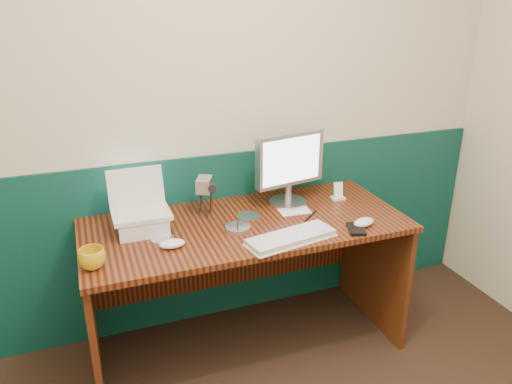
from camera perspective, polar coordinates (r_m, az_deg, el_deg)
name	(u,v)px	position (r m, az deg, el deg)	size (l,w,h in m)	color
back_wall	(198,110)	(2.63, -6.66, 9.31)	(3.50, 0.04, 2.50)	beige
wainscot	(204,240)	(2.87, -5.95, -5.49)	(3.48, 0.02, 1.00)	#073432
desk	(246,287)	(2.67, -1.14, -10.78)	(1.60, 0.70, 0.75)	black
laptop_riser	(142,224)	(2.44, -12.89, -3.53)	(0.23, 0.20, 0.08)	silver
laptop	(139,194)	(2.38, -13.20, -0.24)	(0.27, 0.21, 0.22)	silver
monitor	(289,169)	(2.64, 3.76, 2.59)	(0.39, 0.11, 0.39)	#B2B3B7
keyboard	(291,238)	(2.31, 4.01, -5.28)	(0.42, 0.14, 0.02)	silver
mouse_right	(364,222)	(2.50, 12.22, -3.39)	(0.12, 0.07, 0.04)	silver
mouse_left	(172,244)	(2.27, -9.58, -5.85)	(0.12, 0.07, 0.04)	white
mug	(92,259)	(2.18, -18.24, -7.24)	(0.11, 0.11, 0.09)	gold
camcorder	(205,195)	(2.54, -5.87, -0.37)	(0.10, 0.14, 0.22)	silver
cd_spindle	(238,229)	(2.40, -2.11, -4.20)	(0.12, 0.12, 0.03)	#ACB2BC
cd_loose_a	(162,238)	(2.37, -10.66, -5.22)	(0.11, 0.11, 0.00)	silver
cd_loose_b	(249,216)	(2.56, -0.84, -2.72)	(0.13, 0.13, 0.00)	#ADB3BD
pen	(311,216)	(2.57, 6.26, -2.71)	(0.01, 0.01, 0.14)	black
papers	(294,211)	(2.62, 4.40, -2.16)	(0.16, 0.11, 0.00)	white
dock	(338,198)	(2.80, 9.32, -0.68)	(0.07, 0.05, 0.01)	silver
music_player	(338,190)	(2.78, 9.39, 0.25)	(0.05, 0.01, 0.08)	white
pda	(356,229)	(2.45, 11.37, -4.17)	(0.07, 0.13, 0.01)	black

